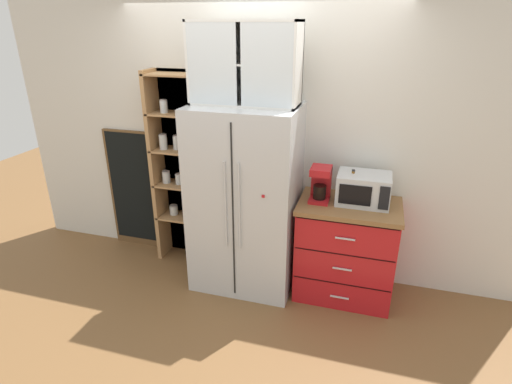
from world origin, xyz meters
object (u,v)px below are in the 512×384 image
Objects in this scene: refrigerator at (245,199)px; coffee_maker at (321,183)px; mug_sage at (350,201)px; mug_navy at (351,198)px; bottle_amber at (352,188)px; chalkboard_menu at (135,190)px; microwave at (363,189)px.

refrigerator reaches higher than coffee_maker.
mug_sage is at bearing 0.53° from refrigerator.
mug_sage is (0.93, 0.01, 0.10)m from refrigerator.
mug_navy is at bearing 4.03° from refrigerator.
refrigerator reaches higher than bottle_amber.
refrigerator is 14.85× the size of mug_navy.
mug_navy is at bearing -6.23° from chalkboard_menu.
mug_navy is at bearing -158.56° from microwave.
coffee_maker reaches higher than mug_navy.
mug_sage is 0.13m from bottle_amber.
mug_sage is (-0.09, -0.09, -0.09)m from microwave.
microwave is at bearing 0.39° from bottle_amber.
coffee_maker is at bearing -171.02° from bottle_amber.
mug_navy is 0.09m from bottle_amber.
chalkboard_menu is at bearing 166.97° from refrigerator.
refrigerator reaches higher than microwave.
bottle_amber is (-0.00, 0.04, 0.08)m from mug_navy.
mug_navy is 2.32m from chalkboard_menu.
bottle_amber is at bearing 92.65° from mug_navy.
refrigerator is 1.29× the size of chalkboard_menu.
microwave is at bearing -5.10° from chalkboard_menu.
mug_sage is (0.26, -0.05, -0.11)m from coffee_maker.
chalkboard_menu reaches higher than mug_navy.
refrigerator is 0.70m from coffee_maker.
chalkboard_menu reaches higher than microwave.
coffee_maker is at bearing -178.96° from mug_navy.
mug_sage is at bearing -88.79° from bottle_amber.
coffee_maker is at bearing 5.22° from refrigerator.
mug_sage is 0.40× the size of bottle_amber.
bottle_amber is (-0.10, -0.00, -0.00)m from microwave.
coffee_maker reaches higher than mug_sage.
refrigerator is at bearing -179.47° from mug_sage.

